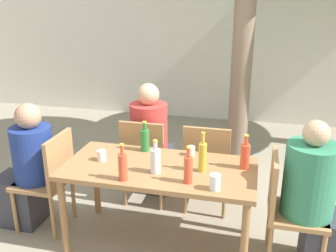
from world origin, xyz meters
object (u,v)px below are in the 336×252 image
object	(u,v)px
green_bottle_1	(145,139)
patio_chair_3	(207,163)
dining_table_front	(159,176)
water_bottle_5	(155,160)
person_seated_1	(318,204)
patio_chair_0	(50,176)
patio_chair_2	(145,156)
drinking_glass_2	(102,155)
drinking_glass_1	(191,151)
oil_cruet_2	(202,156)
person_seated_0	(27,172)
patio_chair_1	(286,204)
person_seated_2	(151,144)
soda_bottle_4	(123,166)
soda_bottle_0	(245,155)
soda_bottle_3	(188,169)
drinking_glass_0	(215,182)

from	to	relation	value
green_bottle_1	patio_chair_3	bearing A→B (deg)	31.51
dining_table_front	water_bottle_5	world-z (taller)	water_bottle_5
person_seated_1	patio_chair_0	bearing A→B (deg)	90.00
patio_chair_2	patio_chair_3	world-z (taller)	same
water_bottle_5	drinking_glass_2	size ratio (longest dim) A/B	3.03
person_seated_1	drinking_glass_1	size ratio (longest dim) A/B	14.73
oil_cruet_2	drinking_glass_2	xyz separation A→B (m)	(-0.86, -0.00, -0.08)
patio_chair_0	person_seated_0	size ratio (longest dim) A/B	0.77
patio_chair_1	patio_chair_3	size ratio (longest dim) A/B	1.00
person_seated_2	patio_chair_0	bearing A→B (deg)	50.08
green_bottle_1	soda_bottle_4	bearing A→B (deg)	-89.38
soda_bottle_0	person_seated_2	bearing A→B (deg)	144.51
dining_table_front	soda_bottle_0	distance (m)	0.72
patio_chair_3	drinking_glass_1	xyz separation A→B (m)	(-0.10, -0.33, 0.25)
dining_table_front	water_bottle_5	size ratio (longest dim) A/B	5.73
person_seated_0	drinking_glass_1	bearing A→B (deg)	101.10
soda_bottle_3	drinking_glass_0	bearing A→B (deg)	-16.16
soda_bottle_4	person_seated_1	bearing A→B (deg)	11.33
green_bottle_1	patio_chair_1	bearing A→B (deg)	-13.31
dining_table_front	drinking_glass_2	world-z (taller)	drinking_glass_2
person_seated_1	person_seated_2	distance (m)	1.78
person_seated_1	person_seated_2	xyz separation A→B (m)	(-1.57, 0.84, 0.01)
patio_chair_0	person_seated_1	distance (m)	2.27
soda_bottle_0	drinking_glass_1	world-z (taller)	soda_bottle_0
patio_chair_1	person_seated_0	size ratio (longest dim) A/B	0.77
person_seated_1	drinking_glass_0	world-z (taller)	person_seated_1
soda_bottle_0	soda_bottle_3	world-z (taller)	soda_bottle_3
soda_bottle_3	drinking_glass_2	world-z (taller)	soda_bottle_3
patio_chair_1	soda_bottle_0	xyz separation A→B (m)	(-0.34, 0.14, 0.32)
patio_chair_0	green_bottle_1	world-z (taller)	green_bottle_1
dining_table_front	person_seated_0	xyz separation A→B (m)	(-1.26, -0.00, -0.11)
person_seated_2	water_bottle_5	xyz separation A→B (m)	(0.31, -0.96, 0.27)
person_seated_0	oil_cruet_2	xyz separation A→B (m)	(1.61, 0.00, 0.32)
person_seated_1	green_bottle_1	distance (m)	1.52
patio_chair_0	person_seated_0	distance (m)	0.24
oil_cruet_2	patio_chair_3	bearing A→B (deg)	93.57
oil_cruet_2	soda_bottle_4	world-z (taller)	oil_cruet_2
soda_bottle_4	green_bottle_1	bearing A→B (deg)	90.62
soda_bottle_3	drinking_glass_1	size ratio (longest dim) A/B	3.50
water_bottle_5	person_seated_0	bearing A→B (deg)	174.83
patio_chair_2	drinking_glass_0	size ratio (longest dim) A/B	7.65
patio_chair_1	drinking_glass_2	world-z (taller)	patio_chair_1
person_seated_1	person_seated_2	size ratio (longest dim) A/B	0.98
soda_bottle_4	water_bottle_5	size ratio (longest dim) A/B	1.07
person_seated_0	person_seated_1	distance (m)	2.51
patio_chair_1	drinking_glass_1	world-z (taller)	patio_chair_1
patio_chair_3	drinking_glass_1	size ratio (longest dim) A/B	11.08
patio_chair_0	drinking_glass_0	bearing A→B (deg)	79.56
soda_bottle_0	soda_bottle_3	distance (m)	0.53
green_bottle_1	soda_bottle_3	distance (m)	0.71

